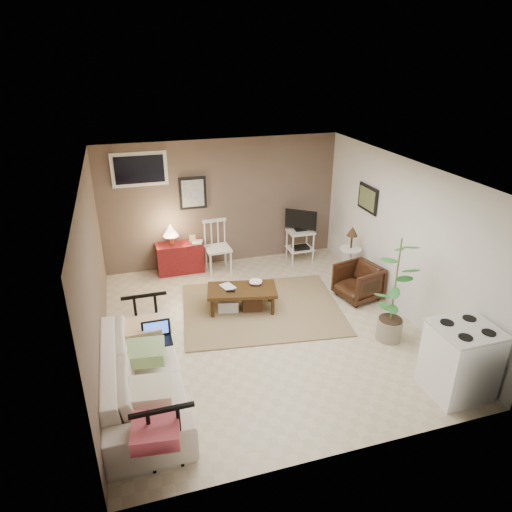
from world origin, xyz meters
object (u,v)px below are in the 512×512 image
object	(u,v)px
armchair	(358,280)
stove	(460,360)
tv_stand	(301,234)
red_console	(179,255)
potted_plant	(395,287)
spindle_chair	(218,248)
side_table	(351,247)
sofa	(142,366)
coffee_table	(242,297)

from	to	relation	value
armchair	stove	size ratio (longest dim) A/B	0.70
tv_stand	stove	distance (m)	4.15
red_console	potted_plant	distance (m)	4.05
spindle_chair	side_table	distance (m)	2.44
sofa	stove	world-z (taller)	stove
side_table	armchair	distance (m)	0.74
side_table	potted_plant	size ratio (longest dim) A/B	0.65
tv_stand	coffee_table	bearing A→B (deg)	-136.55
coffee_table	tv_stand	distance (m)	2.24
sofa	stove	bearing A→B (deg)	-105.28
coffee_table	side_table	xyz separation A→B (m)	(2.15, 0.48, 0.41)
red_console	stove	size ratio (longest dim) A/B	1.06
side_table	coffee_table	bearing A→B (deg)	-167.44
sofa	red_console	bearing A→B (deg)	-15.19
armchair	coffee_table	bearing A→B (deg)	-108.28
potted_plant	red_console	bearing A→B (deg)	129.90
coffee_table	sofa	distance (m)	2.31
tv_stand	stove	size ratio (longest dim) A/B	1.12
spindle_chair	stove	size ratio (longest dim) A/B	1.07
potted_plant	coffee_table	bearing A→B (deg)	142.85
coffee_table	stove	distance (m)	3.29
red_console	spindle_chair	bearing A→B (deg)	-14.43
red_console	coffee_table	bearing A→B (deg)	-66.24
sofa	stove	distance (m)	3.77
coffee_table	side_table	bearing A→B (deg)	12.56
sofa	tv_stand	world-z (taller)	tv_stand
coffee_table	sofa	world-z (taller)	sofa
potted_plant	armchair	bearing A→B (deg)	83.26
spindle_chair	coffee_table	bearing A→B (deg)	-88.18
tv_stand	potted_plant	xyz separation A→B (m)	(0.22, -2.91, 0.30)
side_table	stove	xyz separation A→B (m)	(-0.15, -3.09, -0.18)
red_console	stove	distance (m)	5.10
sofa	spindle_chair	size ratio (longest dim) A/B	2.36
sofa	spindle_chair	xyz separation A→B (m)	(1.60, 3.13, 0.01)
side_table	potted_plant	xyz separation A→B (m)	(-0.32, -1.87, 0.21)
sofa	side_table	xyz separation A→B (m)	(3.79, 2.09, 0.18)
sofa	armchair	bearing A→B (deg)	-68.27
red_console	armchair	bearing A→B (deg)	-34.45
spindle_chair	tv_stand	xyz separation A→B (m)	(1.66, 0.01, 0.09)
sofa	armchair	distance (m)	3.90
spindle_chair	side_table	bearing A→B (deg)	-25.23
stove	red_console	bearing A→B (deg)	122.52
spindle_chair	side_table	size ratio (longest dim) A/B	0.96
sofa	spindle_chair	world-z (taller)	spindle_chair
sofa	armchair	world-z (taller)	sofa
sofa	side_table	distance (m)	4.34
sofa	potted_plant	size ratio (longest dim) A/B	1.46
red_console	spindle_chair	size ratio (longest dim) A/B	0.99
sofa	spindle_chair	bearing A→B (deg)	-27.02
coffee_table	tv_stand	xyz separation A→B (m)	(1.61, 1.53, 0.32)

